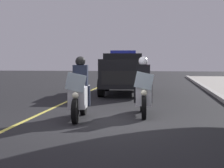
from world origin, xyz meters
The scene contains 5 objects.
ground_plane centered at (0.00, 0.00, 0.00)m, with size 80.00×80.00×0.00m, color black.
lane_stripe_center centered at (0.00, -2.14, 0.00)m, with size 48.00×0.12×0.01m, color #E0D14C.
police_motorcycle_lead_left centered at (-0.35, -0.76, 0.70)m, with size 2.14×0.61×1.72m.
police_motorcycle_lead_right centered at (-1.28, 0.94, 0.70)m, with size 2.14×0.61×1.72m.
police_suv centered at (-7.79, -0.31, 1.07)m, with size 5.02×2.35×2.05m.
Camera 1 is at (9.36, 1.40, 1.65)m, focal length 58.32 mm.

